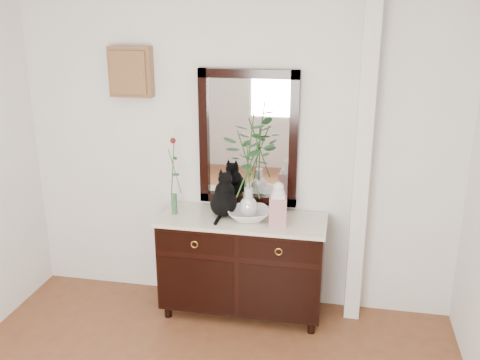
% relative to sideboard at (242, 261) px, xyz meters
% --- Properties ---
extents(wall_back, '(3.60, 0.04, 2.70)m').
position_rel_sideboard_xyz_m(wall_back, '(-0.10, 0.25, 0.88)').
color(wall_back, silver).
rests_on(wall_back, ground).
extents(pilaster, '(0.12, 0.20, 2.70)m').
position_rel_sideboard_xyz_m(pilaster, '(0.90, 0.17, 0.88)').
color(pilaster, silver).
rests_on(pilaster, ground).
extents(sideboard, '(1.33, 0.52, 0.82)m').
position_rel_sideboard_xyz_m(sideboard, '(0.00, 0.00, 0.00)').
color(sideboard, black).
rests_on(sideboard, ground).
extents(wall_mirror, '(0.80, 0.06, 1.10)m').
position_rel_sideboard_xyz_m(wall_mirror, '(-0.00, 0.24, 0.97)').
color(wall_mirror, black).
rests_on(wall_mirror, wall_back).
extents(key_cabinet, '(0.35, 0.10, 0.40)m').
position_rel_sideboard_xyz_m(key_cabinet, '(-0.95, 0.21, 1.48)').
color(key_cabinet, brown).
rests_on(key_cabinet, wall_back).
extents(cat, '(0.25, 0.30, 0.35)m').
position_rel_sideboard_xyz_m(cat, '(-0.16, 0.04, 0.55)').
color(cat, black).
rests_on(cat, sideboard).
extents(lotus_bowl, '(0.40, 0.40, 0.08)m').
position_rel_sideboard_xyz_m(lotus_bowl, '(0.05, -0.01, 0.42)').
color(lotus_bowl, white).
rests_on(lotus_bowl, sideboard).
extents(vase_branches, '(0.49, 0.49, 0.84)m').
position_rel_sideboard_xyz_m(vase_branches, '(0.05, -0.01, 0.82)').
color(vase_branches, silver).
rests_on(vase_branches, lotus_bowl).
extents(bud_vase_rose, '(0.09, 0.09, 0.64)m').
position_rel_sideboard_xyz_m(bud_vase_rose, '(-0.56, -0.01, 0.70)').
color(bud_vase_rose, '#326640').
rests_on(bud_vase_rose, sideboard).
extents(ginger_jar, '(0.14, 0.14, 0.35)m').
position_rel_sideboard_xyz_m(ginger_jar, '(0.29, -0.08, 0.55)').
color(ginger_jar, silver).
rests_on(ginger_jar, sideboard).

